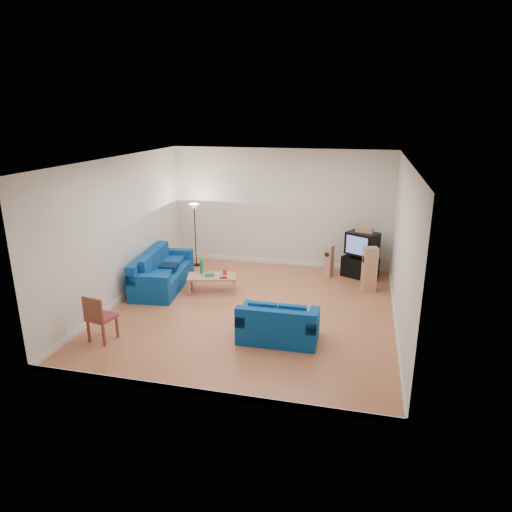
% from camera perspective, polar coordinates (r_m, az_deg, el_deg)
% --- Properties ---
extents(room, '(6.01, 6.51, 3.21)m').
position_cam_1_polar(room, '(9.45, -0.57, 1.86)').
color(room, '#984D2F').
rests_on(room, ground).
extents(sofa_three_seat, '(1.21, 2.33, 0.86)m').
position_cam_1_polar(sofa_three_seat, '(11.35, -11.85, -2.29)').
color(sofa_three_seat, navy).
rests_on(sofa_three_seat, ground).
extents(sofa_loveseat, '(1.49, 0.85, 0.74)m').
position_cam_1_polar(sofa_loveseat, '(8.59, 2.75, -8.86)').
color(sofa_loveseat, navy).
rests_on(sofa_loveseat, ground).
extents(coffee_table, '(1.25, 0.85, 0.41)m').
position_cam_1_polar(coffee_table, '(10.84, -5.53, -2.71)').
color(coffee_table, tan).
rests_on(coffee_table, ground).
extents(bottle, '(0.10, 0.10, 0.33)m').
position_cam_1_polar(bottle, '(10.95, -6.84, -1.34)').
color(bottle, '#197233').
rests_on(bottle, coffee_table).
extents(tissue_box, '(0.24, 0.17, 0.09)m').
position_cam_1_polar(tissue_box, '(10.77, -5.84, -2.32)').
color(tissue_box, green).
rests_on(tissue_box, coffee_table).
extents(red_canister, '(0.11, 0.11, 0.13)m').
position_cam_1_polar(red_canister, '(10.83, -3.92, -2.02)').
color(red_canister, red).
rests_on(red_canister, coffee_table).
extents(remote, '(0.18, 0.10, 0.02)m').
position_cam_1_polar(remote, '(10.63, -4.10, -2.74)').
color(remote, black).
rests_on(remote, coffee_table).
extents(tv_stand, '(0.99, 0.82, 0.53)m').
position_cam_1_polar(tv_stand, '(12.10, 12.84, -1.38)').
color(tv_stand, black).
rests_on(tv_stand, ground).
extents(av_receiver, '(0.60, 0.59, 0.11)m').
position_cam_1_polar(av_receiver, '(12.03, 13.17, 0.07)').
color(av_receiver, black).
rests_on(av_receiver, tv_stand).
extents(television, '(0.90, 0.83, 0.57)m').
position_cam_1_polar(television, '(11.88, 13.13, 1.56)').
color(television, black).
rests_on(television, av_receiver).
extents(centre_speaker, '(0.45, 0.27, 0.15)m').
position_cam_1_polar(centre_speaker, '(11.80, 13.39, 3.23)').
color(centre_speaker, tan).
rests_on(centre_speaker, television).
extents(speaker_left, '(0.26, 0.30, 0.84)m').
position_cam_1_polar(speaker_left, '(11.96, 9.07, -0.59)').
color(speaker_left, tan).
rests_on(speaker_left, ground).
extents(speaker_right, '(0.38, 0.33, 1.08)m').
position_cam_1_polar(speaker_right, '(11.13, 13.99, -1.64)').
color(speaker_right, tan).
rests_on(speaker_right, ground).
extents(floor_lamp, '(0.30, 0.30, 1.74)m').
position_cam_1_polar(floor_lamp, '(12.50, -7.70, 5.11)').
color(floor_lamp, black).
rests_on(floor_lamp, ground).
extents(dining_chair, '(0.51, 0.51, 0.92)m').
position_cam_1_polar(dining_chair, '(8.94, -19.06, -7.12)').
color(dining_chair, brown).
rests_on(dining_chair, ground).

